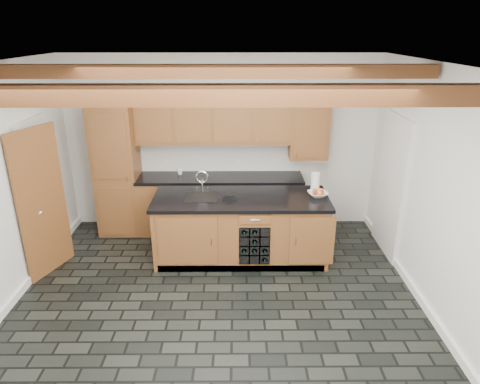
% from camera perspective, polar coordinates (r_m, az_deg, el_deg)
% --- Properties ---
extents(ground, '(5.00, 5.00, 0.00)m').
position_cam_1_polar(ground, '(5.30, -3.12, -15.41)').
color(ground, black).
rests_on(ground, ground).
extents(room_shell, '(5.01, 5.00, 5.00)m').
position_cam_1_polar(room_shell, '(5.07, -4.16, 2.34)').
color(room_shell, white).
rests_on(room_shell, ground).
extents(back_cabinetry, '(3.65, 0.62, 2.20)m').
position_cam_1_polar(back_cabinetry, '(6.87, -5.58, 2.55)').
color(back_cabinetry, brown).
rests_on(back_cabinetry, ground).
extents(island, '(2.48, 0.96, 0.93)m').
position_cam_1_polar(island, '(6.16, 0.19, -4.79)').
color(island, brown).
rests_on(island, ground).
extents(faucet, '(0.45, 0.40, 0.34)m').
position_cam_1_polar(faucet, '(6.02, -5.12, -0.29)').
color(faucet, black).
rests_on(faucet, island).
extents(kitchen_scale, '(0.20, 0.13, 0.06)m').
position_cam_1_polar(kitchen_scale, '(5.94, -1.37, -0.58)').
color(kitchen_scale, black).
rests_on(kitchen_scale, island).
extents(fruit_bowl, '(0.32, 0.32, 0.07)m').
position_cam_1_polar(fruit_bowl, '(6.10, 10.32, -0.28)').
color(fruit_bowl, silver).
rests_on(fruit_bowl, island).
extents(fruit_cluster, '(0.16, 0.17, 0.07)m').
position_cam_1_polar(fruit_cluster, '(6.09, 10.34, 0.03)').
color(fruit_cluster, red).
rests_on(fruit_cluster, fruit_bowl).
extents(paper_towel, '(0.12, 0.12, 0.28)m').
position_cam_1_polar(paper_towel, '(6.25, 9.99, 1.30)').
color(paper_towel, white).
rests_on(paper_towel, island).
extents(mug, '(0.11, 0.11, 0.09)m').
position_cam_1_polar(mug, '(6.98, -8.02, 2.69)').
color(mug, white).
rests_on(mug, back_cabinetry).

